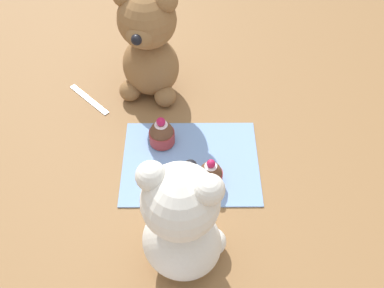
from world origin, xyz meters
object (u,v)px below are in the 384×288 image
Objects in this scene: teddy_bear_tan at (150,45)px; cupcake_near_cream_bear at (212,174)px; teaspoon at (90,99)px; cupcake_near_tan_bear at (163,134)px; teddy_bear_cream at (184,224)px.

teddy_bear_tan reaches higher than cupcake_near_cream_bear.
cupcake_near_cream_bear is at bearing -51.65° from teddy_bear_tan.
teaspoon is (0.14, 0.03, -0.12)m from teddy_bear_tan.
cupcake_near_tan_bear is (-0.03, 0.16, -0.10)m from teddy_bear_tan.
teddy_bear_tan is at bearing -64.05° from teddy_bear_cream.
teaspoon is at bearing -45.20° from teddy_bear_cream.
teddy_bear_tan is 4.08× the size of cupcake_near_cream_bear.
teddy_bear_tan is 2.01× the size of teaspoon.
teaspoon is at bearing -41.19° from cupcake_near_cream_bear.
teddy_bear_cream reaches higher than cupcake_near_cream_bear.
teddy_bear_tan is at bearing -123.42° from teaspoon.
cupcake_near_tan_bear is (0.04, -0.26, -0.09)m from teddy_bear_cream.
cupcake_near_cream_bear is 0.35m from teaspoon.
teaspoon is (0.17, -0.13, -0.03)m from cupcake_near_tan_bear.
teddy_bear_cream is at bearing 72.54° from cupcake_near_cream_bear.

